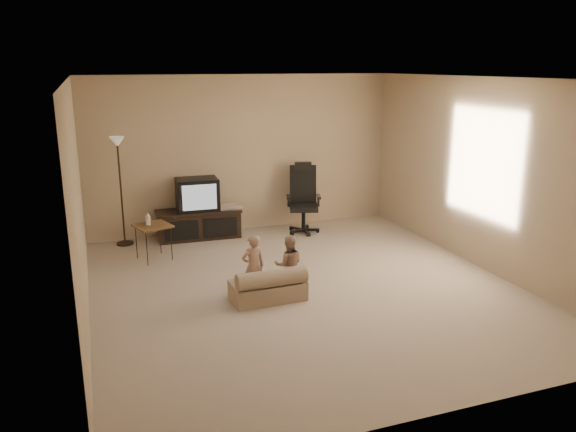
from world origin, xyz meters
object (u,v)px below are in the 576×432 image
Objects in this scene: tv_stand at (199,213)px; toddler_left at (253,267)px; side_table at (152,226)px; floor_lamp at (119,167)px; child_sofa at (269,287)px; office_chair at (303,207)px; toddler_right at (289,265)px.

toddler_left is (0.13, -2.58, -0.01)m from tv_stand.
side_table is 2.01m from toddler_left.
tv_stand is at bearing -2.00° from floor_lamp.
side_table reaches higher than child_sofa.
office_chair is 2.80m from toddler_left.
side_table is at bearing -68.11° from floor_lamp.
office_chair is at bearing -99.95° from toddler_right.
floor_lamp is at bearing -41.88° from toddler_right.
tv_stand reaches higher than toddler_left.
toddler_right is at bearing 174.78° from toddler_left.
toddler_left is (-0.15, 0.11, 0.22)m from child_sofa.
tv_stand is at bearing -62.48° from toddler_right.
office_chair is at bearing -128.60° from toddler_left.
child_sofa is 1.10× the size of toddler_left.
child_sofa is at bearing 37.03° from toddler_right.
toddler_right is (0.29, 0.12, 0.20)m from child_sofa.
floor_lamp reaches higher than side_table.
tv_stand reaches higher than side_table.
toddler_left is at bearing -64.17° from floor_lamp.
office_chair is 1.66× the size of side_table.
child_sofa is 0.29m from toddler_left.
toddler_right reaches higher than side_table.
floor_lamp reaches higher than toddler_left.
floor_lamp reaches higher than toddler_right.
office_chair reaches higher than tv_stand.
tv_stand is 1.57× the size of child_sofa.
floor_lamp reaches higher than tv_stand.
office_chair is (1.66, -0.24, 0.01)m from tv_stand.
toddler_right is (0.57, -2.58, -0.03)m from tv_stand.
child_sofa is 1.18× the size of toddler_right.
toddler_left is at bearing -105.01° from office_chair.
office_chair is 2.53m from side_table.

